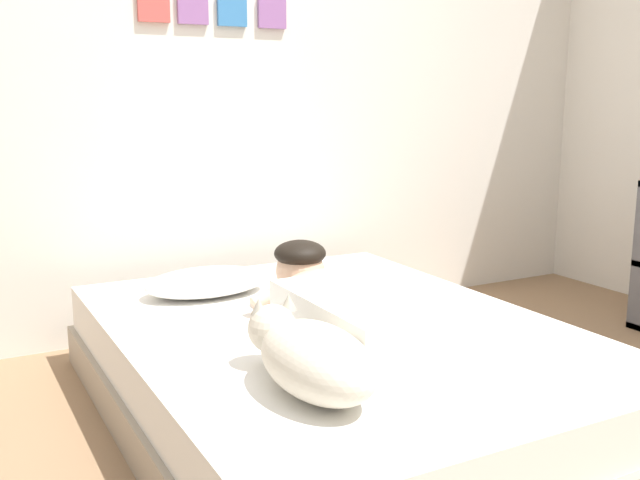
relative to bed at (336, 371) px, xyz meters
The scene contains 8 objects.
ground_plane 0.51m from the bed, 88.97° to the right, with size 13.31×13.31×0.00m, color #8C6B4C.
back_wall 1.66m from the bed, 89.61° to the left, with size 4.66×0.12×2.50m.
bed is the anchor object (origin of this frame).
pillow 0.71m from the bed, 114.14° to the left, with size 0.52×0.32×0.11m, color white.
person_lying 0.30m from the bed, 100.15° to the right, with size 0.43×0.92×0.27m.
dog 0.67m from the bed, 126.41° to the right, with size 0.26×0.57×0.21m.
coffee_cup 0.58m from the bed, 78.63° to the left, with size 0.12×0.09×0.07m.
cell_phone 0.56m from the bed, 124.27° to the right, with size 0.07×0.14×0.01m, color black.
Camera 1 is at (-1.26, -1.72, 1.16)m, focal length 41.09 mm.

